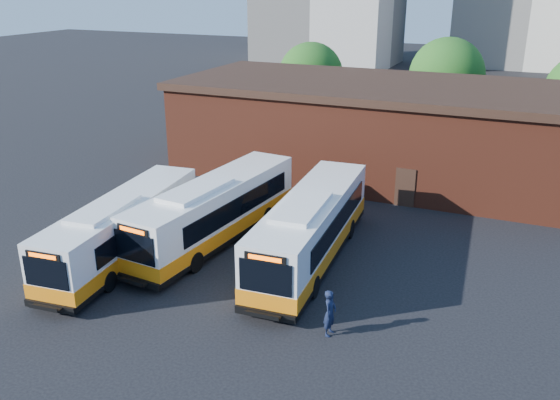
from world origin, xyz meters
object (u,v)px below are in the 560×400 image
at_px(bus_mideast, 311,231).
at_px(bus_west, 123,230).
at_px(bus_midwest, 215,213).
at_px(transit_worker, 330,313).

bearing_deg(bus_mideast, bus_west, -161.98).
xyz_separation_m(bus_west, bus_midwest, (3.13, 3.57, 0.10)).
bearing_deg(bus_west, bus_midwest, 43.11).
bearing_deg(bus_west, bus_mideast, 16.09).
distance_m(bus_west, bus_mideast, 9.21).
bearing_deg(transit_worker, bus_west, 80.74).
distance_m(bus_midwest, bus_mideast, 5.43).
distance_m(bus_mideast, transit_worker, 6.55).
xyz_separation_m(bus_midwest, transit_worker, (8.43, -5.95, -0.61)).
xyz_separation_m(bus_midwest, bus_mideast, (5.43, -0.16, 0.01)).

